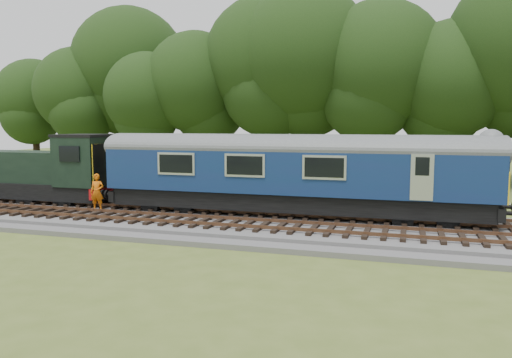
% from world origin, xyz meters
% --- Properties ---
extents(ground, '(120.00, 120.00, 0.00)m').
position_xyz_m(ground, '(0.00, 0.00, 0.00)').
color(ground, '#4F6123').
rests_on(ground, ground).
extents(ballast, '(70.00, 7.00, 0.35)m').
position_xyz_m(ballast, '(0.00, 0.00, 0.17)').
color(ballast, '#4C4C4F').
rests_on(ballast, ground).
extents(track_north, '(67.20, 2.40, 0.21)m').
position_xyz_m(track_north, '(0.00, 1.40, 0.42)').
color(track_north, black).
rests_on(track_north, ballast).
extents(track_south, '(67.20, 2.40, 0.21)m').
position_xyz_m(track_south, '(0.00, -1.60, 0.42)').
color(track_south, black).
rests_on(track_south, ballast).
extents(fence, '(64.00, 0.12, 1.00)m').
position_xyz_m(fence, '(0.00, 4.50, 0.00)').
color(fence, '#6B6054').
rests_on(fence, ground).
extents(tree_line, '(70.00, 8.00, 18.00)m').
position_xyz_m(tree_line, '(0.00, 22.00, 0.00)').
color(tree_line, black).
rests_on(tree_line, ground).
extents(dmu_railcar, '(18.05, 2.86, 3.88)m').
position_xyz_m(dmu_railcar, '(2.55, 1.40, 2.61)').
color(dmu_railcar, black).
rests_on(dmu_railcar, ground).
extents(shunter_loco, '(8.91, 2.60, 3.38)m').
position_xyz_m(shunter_loco, '(-11.37, 1.40, 1.97)').
color(shunter_loco, black).
rests_on(shunter_loco, ground).
extents(worker, '(0.75, 0.57, 1.83)m').
position_xyz_m(worker, '(-6.93, -0.16, 1.26)').
color(worker, '#DA600B').
rests_on(worker, ballast).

